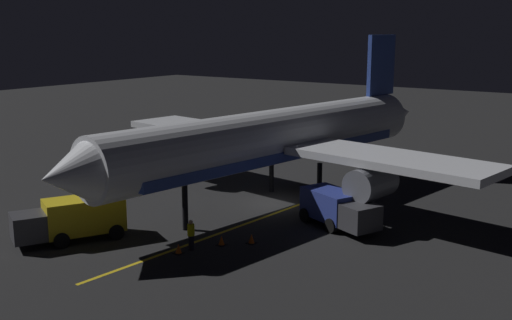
% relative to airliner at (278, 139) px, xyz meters
% --- Properties ---
extents(ground_plane, '(180.00, 180.00, 0.20)m').
position_rel_airliner_xyz_m(ground_plane, '(0.09, 0.57, -4.68)').
color(ground_plane, black).
extents(apron_guide_stripe, '(2.65, 26.60, 0.01)m').
position_rel_airliner_xyz_m(apron_guide_stripe, '(-1.18, 4.57, -4.57)').
color(apron_guide_stripe, gold).
rests_on(apron_guide_stripe, ground_plane).
extents(airliner, '(30.89, 35.78, 11.63)m').
position_rel_airliner_xyz_m(airliner, '(0.00, 0.00, 0.00)').
color(airliner, white).
rests_on(airliner, ground_plane).
extents(baggage_truck, '(4.67, 6.51, 2.46)m').
position_rel_airliner_xyz_m(baggage_truck, '(5.29, 13.62, -3.31)').
color(baggage_truck, gold).
rests_on(baggage_truck, ground_plane).
extents(catering_truck, '(5.87, 4.07, 2.23)m').
position_rel_airliner_xyz_m(catering_truck, '(-6.14, 2.72, -3.42)').
color(catering_truck, navy).
rests_on(catering_truck, ground_plane).
extents(ground_crew_worker, '(0.40, 0.40, 1.74)m').
position_rel_airliner_xyz_m(ground_crew_worker, '(-1.37, 10.99, -3.69)').
color(ground_crew_worker, black).
rests_on(ground_crew_worker, ground_plane).
extents(traffic_cone_near_left, '(0.50, 0.50, 0.55)m').
position_rel_airliner_xyz_m(traffic_cone_near_left, '(-3.50, 8.18, -4.33)').
color(traffic_cone_near_left, '#EA590F').
rests_on(traffic_cone_near_left, ground_plane).
extents(traffic_cone_near_right, '(0.50, 0.50, 0.55)m').
position_rel_airliner_xyz_m(traffic_cone_near_right, '(-2.25, 9.39, -4.33)').
color(traffic_cone_near_right, '#EA590F').
rests_on(traffic_cone_near_right, ground_plane).
extents(traffic_cone_under_wing, '(0.50, 0.50, 0.55)m').
position_rel_airliner_xyz_m(traffic_cone_under_wing, '(-1.15, 11.81, -4.33)').
color(traffic_cone_under_wing, '#EA590F').
rests_on(traffic_cone_under_wing, ground_plane).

